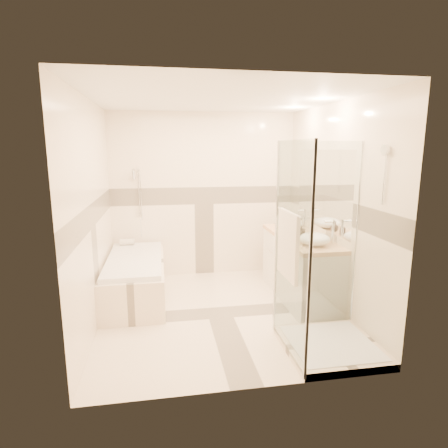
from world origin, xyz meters
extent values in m
cube|color=#F6E0C4|center=(0.00, 0.00, -0.01)|extent=(2.80, 3.00, 0.01)
cube|color=white|center=(0.00, 0.00, 2.50)|extent=(2.80, 3.00, 0.01)
cube|color=#FBE5C9|center=(0.00, 1.50, 1.25)|extent=(2.80, 0.01, 2.50)
cube|color=#FBE5C9|center=(0.00, -1.50, 1.25)|extent=(2.80, 0.01, 2.50)
cube|color=#FBE5C9|center=(-1.40, 0.00, 1.25)|extent=(0.01, 3.00, 2.50)
cube|color=#FBE5C9|center=(1.40, 0.00, 1.25)|extent=(0.01, 3.00, 2.50)
cube|color=white|center=(1.39, 0.30, 1.45)|extent=(0.01, 1.60, 1.00)
cylinder|color=silver|center=(-0.97, 1.47, 1.35)|extent=(0.02, 0.02, 0.70)
cube|color=#FBE5C9|center=(-1.02, 0.65, 0.25)|extent=(0.75, 1.70, 0.50)
cube|color=white|center=(-1.02, 0.65, 0.53)|extent=(0.69, 1.60, 0.06)
ellipsoid|color=white|center=(-1.02, 0.65, 0.48)|extent=(0.56, 1.40, 0.16)
cube|color=white|center=(1.12, 0.30, 0.40)|extent=(0.55, 1.60, 0.80)
cylinder|color=silver|center=(0.83, -0.10, 0.55)|extent=(0.01, 0.24, 0.01)
cylinder|color=silver|center=(0.83, 0.70, 0.55)|extent=(0.01, 0.24, 0.01)
cube|color=#EEB87E|center=(1.12, 0.30, 0.83)|extent=(0.57, 1.62, 0.05)
cube|color=#FBE5C9|center=(0.95, -1.05, 0.04)|extent=(0.90, 0.90, 0.08)
cube|color=white|center=(0.95, -1.05, 0.09)|extent=(0.80, 0.80, 0.01)
cube|color=white|center=(0.51, -1.05, 1.04)|extent=(0.01, 0.90, 2.00)
cube|color=white|center=(0.95, -0.61, 1.04)|extent=(0.90, 0.01, 2.00)
cylinder|color=silver|center=(0.50, -1.50, 1.04)|extent=(0.03, 0.03, 2.00)
cylinder|color=silver|center=(0.50, -0.60, 1.04)|extent=(0.03, 0.03, 2.00)
cylinder|color=silver|center=(1.40, -0.60, 1.04)|extent=(0.03, 0.03, 2.00)
cylinder|color=silver|center=(1.36, -1.05, 1.95)|extent=(0.03, 0.10, 0.10)
cylinder|color=silver|center=(0.47, -1.05, 1.40)|extent=(0.02, 0.60, 0.02)
cube|color=white|center=(0.47, -1.05, 1.10)|extent=(0.04, 0.48, 0.62)
ellipsoid|color=white|center=(1.10, 0.71, 0.92)|extent=(0.37, 0.37, 0.15)
ellipsoid|color=white|center=(1.10, -0.18, 0.92)|extent=(0.36, 0.36, 0.15)
cylinder|color=silver|center=(1.33, 0.71, 0.99)|extent=(0.03, 0.03, 0.28)
cylinder|color=silver|center=(1.28, 0.71, 1.11)|extent=(0.10, 0.02, 0.02)
cylinder|color=silver|center=(1.33, -0.18, 1.00)|extent=(0.03, 0.03, 0.29)
cylinder|color=silver|center=(1.28, -0.18, 1.12)|extent=(0.11, 0.03, 0.03)
imported|color=black|center=(1.10, 0.24, 0.92)|extent=(0.09, 0.09, 0.15)
imported|color=black|center=(1.10, 0.47, 0.92)|extent=(0.14, 0.14, 0.14)
cube|color=white|center=(1.10, 0.95, 0.88)|extent=(0.14, 0.22, 0.07)
cylinder|color=white|center=(-1.17, 1.33, 0.61)|extent=(0.21, 0.09, 0.09)
camera|label=1|loc=(-0.66, -4.20, 1.96)|focal=30.00mm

